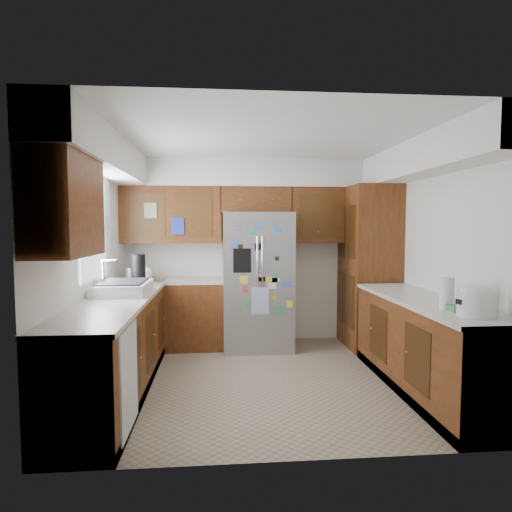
# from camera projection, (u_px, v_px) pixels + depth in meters

# --- Properties ---
(floor) EXTENTS (3.60, 3.60, 0.00)m
(floor) POSITION_uv_depth(u_px,v_px,m) (267.00, 379.00, 4.54)
(floor) COLOR tan
(floor) RESTS_ON ground
(room_shell) EXTENTS (3.64, 3.24, 2.52)m
(room_shell) POSITION_uv_depth(u_px,v_px,m) (254.00, 208.00, 4.77)
(room_shell) COLOR white
(room_shell) RESTS_ON ground
(left_counter_run) EXTENTS (1.36, 3.20, 0.92)m
(left_counter_run) POSITION_uv_depth(u_px,v_px,m) (137.00, 342.00, 4.42)
(left_counter_run) COLOR #45250D
(left_counter_run) RESTS_ON ground
(right_counter_run) EXTENTS (0.63, 2.25, 0.92)m
(right_counter_run) POSITION_uv_depth(u_px,v_px,m) (425.00, 349.00, 4.17)
(right_counter_run) COLOR #45250D
(right_counter_run) RESTS_ON ground
(pantry) EXTENTS (0.60, 0.90, 2.15)m
(pantry) POSITION_uv_depth(u_px,v_px,m) (369.00, 267.00, 5.74)
(pantry) COLOR #45250D
(pantry) RESTS_ON ground
(fridge) EXTENTS (0.90, 0.79, 1.80)m
(fridge) POSITION_uv_depth(u_px,v_px,m) (257.00, 281.00, 5.68)
(fridge) COLOR #949499
(fridge) RESTS_ON ground
(bridge_cabinet) EXTENTS (0.96, 0.34, 0.35)m
(bridge_cabinet) POSITION_uv_depth(u_px,v_px,m) (256.00, 200.00, 5.83)
(bridge_cabinet) COLOR #45250D
(bridge_cabinet) RESTS_ON fridge
(fridge_top_items) EXTENTS (0.77, 0.30, 0.25)m
(fridge_top_items) POSITION_uv_depth(u_px,v_px,m) (266.00, 178.00, 5.78)
(fridge_top_items) COLOR blue
(fridge_top_items) RESTS_ON bridge_cabinet
(sink_assembly) EXTENTS (0.52, 0.70, 0.37)m
(sink_assembly) POSITION_uv_depth(u_px,v_px,m) (123.00, 287.00, 4.44)
(sink_assembly) COLOR white
(sink_assembly) RESTS_ON left_counter_run
(left_counter_clutter) EXTENTS (0.36, 0.81, 0.38)m
(left_counter_clutter) POSITION_uv_depth(u_px,v_px,m) (140.00, 273.00, 5.20)
(left_counter_clutter) COLOR black
(left_counter_clutter) RESTS_ON left_counter_run
(rice_cooker) EXTENTS (0.30, 0.29, 0.26)m
(rice_cooker) POSITION_uv_depth(u_px,v_px,m) (477.00, 299.00, 3.33)
(rice_cooker) COLOR white
(rice_cooker) RESTS_ON right_counter_run
(paper_towel) EXTENTS (0.12, 0.12, 0.27)m
(paper_towel) POSITION_uv_depth(u_px,v_px,m) (447.00, 293.00, 3.64)
(paper_towel) COLOR white
(paper_towel) RESTS_ON right_counter_run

